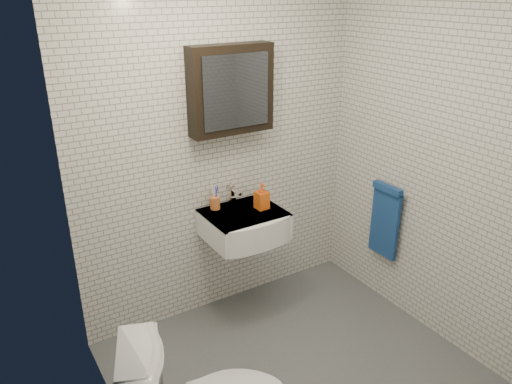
% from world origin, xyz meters
% --- Properties ---
extents(ground, '(2.20, 2.00, 0.01)m').
position_xyz_m(ground, '(0.00, 0.00, 0.01)').
color(ground, '#505358').
rests_on(ground, ground).
extents(room_shell, '(2.22, 2.02, 2.51)m').
position_xyz_m(room_shell, '(0.00, 0.00, 1.47)').
color(room_shell, silver).
rests_on(room_shell, ground).
extents(washbasin, '(0.55, 0.50, 0.20)m').
position_xyz_m(washbasin, '(0.05, 0.73, 0.76)').
color(washbasin, white).
rests_on(washbasin, room_shell).
extents(faucet, '(0.06, 0.20, 0.15)m').
position_xyz_m(faucet, '(0.05, 0.93, 0.92)').
color(faucet, silver).
rests_on(faucet, washbasin).
extents(mirror_cabinet, '(0.60, 0.15, 0.60)m').
position_xyz_m(mirror_cabinet, '(0.05, 0.93, 1.70)').
color(mirror_cabinet, black).
rests_on(mirror_cabinet, room_shell).
extents(towel_rail, '(0.09, 0.30, 0.58)m').
position_xyz_m(towel_rail, '(1.04, 0.35, 0.72)').
color(towel_rail, silver).
rests_on(towel_rail, room_shell).
extents(toothbrush_cup, '(0.07, 0.07, 0.20)m').
position_xyz_m(toothbrush_cup, '(-0.10, 0.93, 0.90)').
color(toothbrush_cup, '#BE652F').
rests_on(toothbrush_cup, washbasin).
extents(soap_bottle, '(0.09, 0.09, 0.19)m').
position_xyz_m(soap_bottle, '(0.19, 0.76, 0.95)').
color(soap_bottle, orange).
rests_on(soap_bottle, washbasin).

